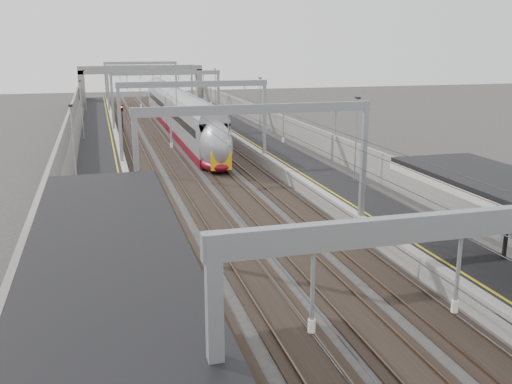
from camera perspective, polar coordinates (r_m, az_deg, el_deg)
platform_left at (r=52.83m, az=-15.20°, el=2.99°), size 4.00×120.00×1.00m
platform_right at (r=55.20m, az=1.65°, el=3.98°), size 4.00×120.00×1.00m
tracks at (r=53.52m, az=-6.58°, el=3.06°), size 11.40×140.00×0.20m
overhead_line at (r=59.18m, az=-7.78°, el=10.08°), size 13.00×140.00×6.60m
canopy_left at (r=11.30m, az=-14.01°, el=-15.34°), size 4.40×30.00×4.24m
overbridge at (r=107.28m, az=-11.41°, el=11.44°), size 22.00×2.20×6.90m
wall_left at (r=52.73m, az=-18.76°, el=3.92°), size 0.30×120.00×3.20m
wall_right at (r=56.03m, az=4.80°, el=5.23°), size 0.30×120.00×3.20m
train at (r=69.58m, az=-7.58°, el=7.42°), size 2.76×50.29×4.36m
signal_green at (r=71.94m, az=-13.26°, el=7.62°), size 0.32×0.32×3.48m
signal_red_near at (r=78.88m, az=-7.31°, el=8.47°), size 0.32×0.32×3.48m
signal_red_far at (r=77.83m, az=-5.54°, el=8.44°), size 0.32×0.32×3.48m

